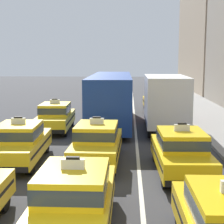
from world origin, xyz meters
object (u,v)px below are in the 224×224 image
object	(u,v)px
taxi_center_second	(97,142)
bus_center_third	(111,96)
taxi_left_second	(20,142)
sedan_center_fourth	(116,96)
taxi_right_second	(181,151)
taxi_right_fourth	(156,101)
taxi_left_third	(56,116)
box_truck_right_third	(164,100)
taxi_center_nearest	(74,199)

from	to	relation	value
taxi_center_second	bus_center_third	bearing A→B (deg)	89.16
taxi_left_second	sedan_center_fourth	world-z (taller)	taxi_left_second
bus_center_third	taxi_right_second	size ratio (longest dim) A/B	2.44
bus_center_third	sedan_center_fourth	world-z (taller)	bus_center_third
taxi_left_second	bus_center_third	bearing A→B (deg)	70.05
taxi_left_second	taxi_right_fourth	distance (m)	16.20
taxi_left_third	box_truck_right_third	bearing A→B (deg)	7.11
taxi_center_second	taxi_center_nearest	bearing A→B (deg)	-90.34
taxi_center_second	taxi_right_fourth	xyz separation A→B (m)	(3.45, 14.67, 0.00)
taxi_center_second	bus_center_third	size ratio (longest dim) A/B	0.41
taxi_left_third	box_truck_right_third	size ratio (longest dim) A/B	0.66
taxi_center_nearest	bus_center_third	world-z (taller)	bus_center_third
taxi_center_second	box_truck_right_third	bearing A→B (deg)	64.54
taxi_left_third	taxi_right_fourth	xyz separation A→B (m)	(6.49, 8.30, 0.00)
taxi_center_second	taxi_left_second	bearing A→B (deg)	-177.89
taxi_left_second	bus_center_third	distance (m)	9.70
bus_center_third	taxi_right_fourth	size ratio (longest dim) A/B	2.45
sedan_center_fourth	taxi_right_second	world-z (taller)	taxi_right_second
taxi_center_nearest	box_truck_right_third	distance (m)	13.50
sedan_center_fourth	taxi_left_second	bearing A→B (deg)	-100.00
taxi_left_second	taxi_right_fourth	size ratio (longest dim) A/B	1.01
taxi_right_second	bus_center_third	bearing A→B (deg)	106.84
taxi_right_second	sedan_center_fourth	bearing A→B (deg)	99.20
taxi_center_nearest	taxi_right_fourth	world-z (taller)	same
taxi_center_second	bus_center_third	xyz separation A→B (m)	(0.13, 8.95, 0.94)
taxi_center_nearest	sedan_center_fourth	bearing A→B (deg)	89.76
box_truck_right_third	taxi_center_nearest	bearing A→B (deg)	-104.85
bus_center_third	taxi_right_second	world-z (taller)	bus_center_third
bus_center_third	taxi_center_second	bearing A→B (deg)	-90.84
taxi_center_nearest	taxi_center_second	bearing A→B (deg)	89.66
taxi_center_nearest	taxi_right_second	world-z (taller)	same
taxi_center_nearest	taxi_right_fourth	xyz separation A→B (m)	(3.48, 20.51, 0.00)
taxi_left_third	taxi_center_nearest	xyz separation A→B (m)	(3.01, -12.21, 0.00)
box_truck_right_third	taxi_left_third	bearing A→B (deg)	-172.89
taxi_left_second	bus_center_third	world-z (taller)	bus_center_third
taxi_left_second	box_truck_right_third	xyz separation A→B (m)	(6.58, 7.29, 0.90)
taxi_center_second	taxi_right_second	distance (m)	3.43
taxi_right_fourth	bus_center_third	bearing A→B (deg)	-120.15
taxi_center_nearest	bus_center_third	xyz separation A→B (m)	(0.17, 14.80, 0.94)
bus_center_third	taxi_right_second	distance (m)	10.67
taxi_center_second	taxi_right_second	size ratio (longest dim) A/B	1.00
taxi_left_third	taxi_center_nearest	distance (m)	12.58
sedan_center_fourth	taxi_right_second	xyz separation A→B (m)	(3.14, -19.42, 0.03)
taxi_right_second	box_truck_right_third	distance (m)	8.44
taxi_left_third	box_truck_right_third	xyz separation A→B (m)	(6.46, 0.81, 0.90)
bus_center_third	sedan_center_fourth	xyz separation A→B (m)	(-0.06, 9.25, -0.97)
taxi_left_third	box_truck_right_third	distance (m)	6.57
taxi_left_third	bus_center_third	distance (m)	4.20
taxi_left_third	taxi_right_fourth	world-z (taller)	same
taxi_center_nearest	taxi_right_fourth	size ratio (longest dim) A/B	0.99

